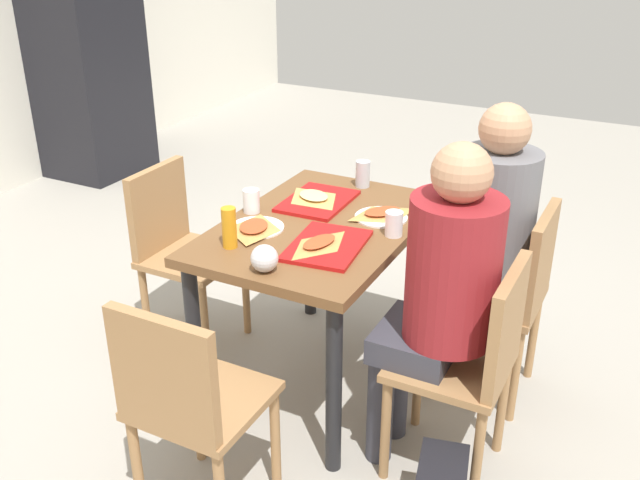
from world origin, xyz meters
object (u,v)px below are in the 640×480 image
object	(u,v)px
pizza_slice_b	(314,197)
soda_can	(363,174)
foil_bundle	(264,258)
tray_red_near	(327,246)
main_table	(320,248)
paper_plate_center	(257,228)
pizza_slice_a	(319,243)
pizza_slice_d	(383,213)
drink_fridge	(86,50)
pizza_slice_c	(254,227)
paper_plate_near_edge	(381,217)
plastic_cup_a	(251,201)
chair_near_right	(512,289)
condiment_bottle	(229,228)
person_in_brown_jacket	(484,228)
plastic_cup_b	(394,224)
tray_red_far	(318,201)
chair_near_left	(474,357)
person_in_red	(441,286)
chair_left_end	(187,400)
chair_far_side	(178,243)

from	to	relation	value
pizza_slice_b	soda_can	size ratio (longest dim) A/B	2.22
soda_can	foil_bundle	xyz separation A→B (m)	(-0.93, -0.04, -0.01)
soda_can	tray_red_near	bearing A→B (deg)	-167.38
main_table	foil_bundle	size ratio (longest dim) A/B	10.92
main_table	tray_red_near	world-z (taller)	tray_red_near
main_table	pizza_slice_b	distance (m)	0.27
paper_plate_center	pizza_slice_a	world-z (taller)	pizza_slice_a
pizza_slice_d	drink_fridge	xyz separation A→B (m)	(1.50, 3.05, 0.17)
pizza_slice_d	soda_can	size ratio (longest dim) A/B	2.19
main_table	pizza_slice_c	world-z (taller)	pizza_slice_c
paper_plate_near_edge	pizza_slice_a	world-z (taller)	pizza_slice_a
main_table	plastic_cup_a	world-z (taller)	plastic_cup_a
chair_near_right	condiment_bottle	world-z (taller)	condiment_bottle
pizza_slice_c	tray_red_near	bearing A→B (deg)	-89.69
pizza_slice_c	person_in_brown_jacket	bearing A→B (deg)	-60.02
plastic_cup_a	plastic_cup_b	xyz separation A→B (m)	(0.05, -0.62, 0.00)
tray_red_far	soda_can	xyz separation A→B (m)	(0.27, -0.09, 0.05)
main_table	plastic_cup_b	bearing A→B (deg)	-85.00
main_table	plastic_cup_b	xyz separation A→B (m)	(0.03, -0.31, 0.16)
main_table	tray_red_near	distance (m)	0.26
chair_near_left	pizza_slice_b	distance (m)	1.03
person_in_red	tray_red_near	size ratio (longest dim) A/B	3.55
foil_bundle	pizza_slice_a	bearing A→B (deg)	-20.15
chair_near_right	person_in_brown_jacket	bearing A→B (deg)	90.00
person_in_red	pizza_slice_d	world-z (taller)	person_in_red
paper_plate_near_edge	pizza_slice_b	xyz separation A→B (m)	(0.03, 0.33, 0.02)
tray_red_far	chair_left_end	bearing A→B (deg)	-174.39
pizza_slice_b	drink_fridge	size ratio (longest dim) A/B	0.14
drink_fridge	pizza_slice_b	bearing A→B (deg)	-118.74
chair_near_right	chair_near_left	bearing A→B (deg)	180.00
chair_near_left	person_in_brown_jacket	xyz separation A→B (m)	(0.55, 0.14, 0.25)
chair_left_end	person_in_red	world-z (taller)	person_in_red
pizza_slice_b	plastic_cup_b	world-z (taller)	plastic_cup_b
main_table	soda_can	distance (m)	0.50
main_table	chair_near_right	xyz separation A→B (m)	(0.27, -0.75, -0.14)
pizza_slice_b	condiment_bottle	size ratio (longest dim) A/B	1.69
chair_far_side	paper_plate_center	xyz separation A→B (m)	(-0.16, -0.55, 0.26)
chair_far_side	pizza_slice_d	bearing A→B (deg)	-79.19
condiment_bottle	drink_fridge	xyz separation A→B (m)	(2.04, 2.65, 0.10)
main_table	tray_red_far	xyz separation A→B (m)	(0.19, 0.11, 0.12)
main_table	pizza_slice_c	distance (m)	0.31
tray_red_far	pizza_slice_a	world-z (taller)	pizza_slice_a
pizza_slice_b	plastic_cup_a	size ratio (longest dim) A/B	2.71
tray_red_far	plastic_cup_b	world-z (taller)	plastic_cup_b
pizza_slice_b	foil_bundle	bearing A→B (deg)	-167.27
chair_near_right	person_in_red	xyz separation A→B (m)	(-0.55, 0.14, 0.25)
paper_plate_near_edge	plastic_cup_b	distance (m)	0.18
person_in_brown_jacket	pizza_slice_a	xyz separation A→B (m)	(-0.49, 0.50, 0.03)
soda_can	condiment_bottle	bearing A→B (deg)	167.38
tray_red_far	soda_can	world-z (taller)	soda_can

